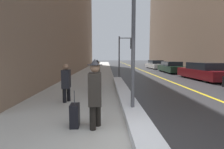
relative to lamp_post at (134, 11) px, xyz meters
The scene contains 14 objects.
ground_plane 3.79m from the lamp_post, 95.12° to the right, with size 160.00×160.00×0.00m, color #2D2D30.
sidewalk_slab 13.46m from the lamp_post, 99.62° to the left, with size 4.00×80.00×0.01m.
road_centre_stripe 13.82m from the lamp_post, 73.54° to the left, with size 0.16×80.00×0.00m.
snow_bank_curb 4.04m from the lamp_post, 90.16° to the left, with size 0.60×10.72×0.22m.
lamp_post is the anchor object (origin of this frame).
traffic_light_near 9.66m from the lamp_post, 84.28° to the left, with size 1.31×0.32×3.50m.
pedestrian_in_fedora 2.70m from the lamp_post, 135.14° to the right, with size 0.37×0.54×1.74m.
pedestrian_nearside 3.65m from the lamp_post, 148.28° to the left, with size 0.30×0.50×1.51m.
pedestrian_in_glasses 4.59m from the lamp_post, 109.10° to the left, with size 0.35×0.72×1.64m.
pedestrian_trailing 5.74m from the lamp_post, 104.78° to the left, with size 0.30×0.50×1.53m.
parked_car_maroon 10.68m from the lamp_post, 49.50° to the left, with size 2.27×4.89×1.34m.
parked_car_dark_green 15.71m from the lamp_post, 65.40° to the left, with size 1.81×4.87×1.25m.
parked_car_white 21.72m from the lamp_post, 72.56° to the left, with size 1.91×4.68×1.27m.
rolling_suitcase 3.44m from the lamp_post, 147.87° to the right, with size 0.23×0.37×0.95m.
Camera 1 is at (-0.63, -3.26, 1.80)m, focal length 28.00 mm.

